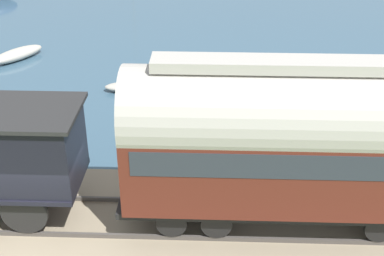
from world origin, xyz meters
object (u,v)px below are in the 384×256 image
object	(u,v)px
rowboat_near_shore	(140,87)
rowboat_mid_harbor	(277,92)
rowboat_far_out	(17,54)
passenger_coach	(302,138)

from	to	relation	value
rowboat_near_shore	rowboat_mid_harbor	distance (m)	5.62
rowboat_far_out	passenger_coach	bearing A→B (deg)	168.32
passenger_coach	rowboat_near_shore	world-z (taller)	passenger_coach
passenger_coach	rowboat_far_out	size ratio (longest dim) A/B	3.21
rowboat_mid_harbor	passenger_coach	bearing A→B (deg)	153.06
rowboat_near_shore	rowboat_far_out	xyz separation A→B (m)	(3.34, 6.20, 0.06)
passenger_coach	rowboat_near_shore	bearing A→B (deg)	29.30
rowboat_near_shore	rowboat_mid_harbor	xyz separation A→B (m)	(-0.26, -5.61, -0.00)
rowboat_far_out	rowboat_mid_harbor	xyz separation A→B (m)	(-3.60, -11.81, -0.06)
passenger_coach	rowboat_near_shore	xyz separation A→B (m)	(9.03, 5.07, -2.85)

